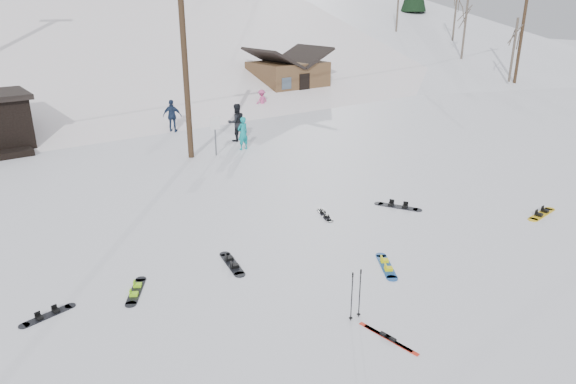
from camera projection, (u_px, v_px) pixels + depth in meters
ground at (380, 303)px, 12.24m from camera, size 200.00×200.00×0.00m
ski_slope at (18, 180)px, 57.87m from camera, size 60.00×85.24×65.97m
ridge_right at (308, 133)px, 74.98m from camera, size 45.66×93.98×54.59m
treeline_right at (337, 61)px, 64.03m from camera, size 20.00×60.00×10.00m
utility_pole at (184, 54)px, 22.31m from camera, size 2.00×0.26×9.00m
utility_pole_right at (522, 30)px, 42.44m from camera, size 2.00×0.26×9.00m
trail_sign at (215, 129)px, 23.78m from camera, size 0.50×0.09×1.85m
cabin at (288, 79)px, 38.21m from camera, size 5.39×4.40×3.77m
hero_snowboard at (386, 266)px, 13.94m from camera, size 1.01×1.38×0.11m
hero_skis at (388, 338)px, 10.95m from camera, size 0.25×1.53×0.08m
ski_poles at (356, 295)px, 11.45m from camera, size 0.34×0.09×1.22m
board_scatter_a at (48, 315)px, 11.75m from camera, size 1.29×0.46×0.09m
board_scatter_b at (232, 263)px, 14.07m from camera, size 0.57×1.56×0.11m
board_scatter_c at (136, 291)px, 12.74m from camera, size 0.91×1.27×0.10m
board_scatter_d at (398, 206)px, 18.04m from camera, size 0.96×1.54×0.12m
board_scatter_e at (542, 214)px, 17.40m from camera, size 1.69×0.47×0.12m
board_scatter_f at (325, 215)px, 17.33m from camera, size 0.63×1.21×0.09m
skier_teal at (243, 133)px, 24.93m from camera, size 0.63×0.44×1.62m
skier_dark at (237, 122)px, 26.45m from camera, size 1.04×0.86×1.94m
skier_pink at (262, 101)px, 33.73m from camera, size 1.02×0.71×1.46m
skier_navy at (172, 116)px, 28.35m from camera, size 1.08×1.02×1.79m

